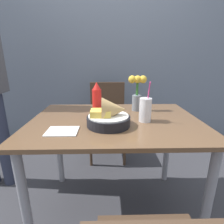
{
  "coord_description": "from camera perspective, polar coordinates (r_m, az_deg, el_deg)",
  "views": [
    {
      "loc": [
        -0.05,
        -1.08,
        1.11
      ],
      "look_at": [
        -0.02,
        -0.03,
        0.79
      ],
      "focal_mm": 28.0,
      "sensor_mm": 36.0,
      "label": 1
    }
  ],
  "objects": [
    {
      "name": "wall_window",
      "position": [
        2.36,
        -0.23,
        21.53
      ],
      "size": [
        7.0,
        0.06,
        2.6
      ],
      "color": "slate",
      "rests_on": "ground_plane"
    },
    {
      "name": "napkin",
      "position": [
        0.99,
        -15.93,
        -6.06
      ],
      "size": [
        0.17,
        0.14,
        0.01
      ],
      "color": "white",
      "rests_on": "dining_table"
    },
    {
      "name": "ketchup_bottle",
      "position": [
        1.2,
        -4.95,
        4.03
      ],
      "size": [
        0.06,
        0.06,
        0.23
      ],
      "color": "red",
      "rests_on": "dining_table"
    },
    {
      "name": "chair_far_window",
      "position": [
        2.02,
        -1.48,
        -0.23
      ],
      "size": [
        0.4,
        0.4,
        0.85
      ],
      "color": "#473323",
      "rests_on": "ground_plane"
    },
    {
      "name": "dining_table",
      "position": [
        1.19,
        1.06,
        -7.17
      ],
      "size": [
        1.1,
        0.79,
        0.73
      ],
      "color": "brown",
      "rests_on": "ground_plane"
    },
    {
      "name": "food_basket",
      "position": [
        1.02,
        -0.63,
        -1.28
      ],
      "size": [
        0.26,
        0.26,
        0.17
      ],
      "color": "black",
      "rests_on": "dining_table"
    },
    {
      "name": "ground_plane",
      "position": [
        1.55,
        0.92,
        -28.79
      ],
      "size": [
        12.0,
        12.0,
        0.0
      ],
      "primitive_type": "plane",
      "color": "#38383D"
    },
    {
      "name": "drink_cup",
      "position": [
        1.11,
        10.8,
        0.46
      ],
      "size": [
        0.08,
        0.08,
        0.25
      ],
      "color": "silver",
      "rests_on": "dining_table"
    },
    {
      "name": "flower_vase",
      "position": [
        1.33,
        8.19,
        6.65
      ],
      "size": [
        0.14,
        0.07,
        0.27
      ],
      "color": "gray",
      "rests_on": "dining_table"
    }
  ]
}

